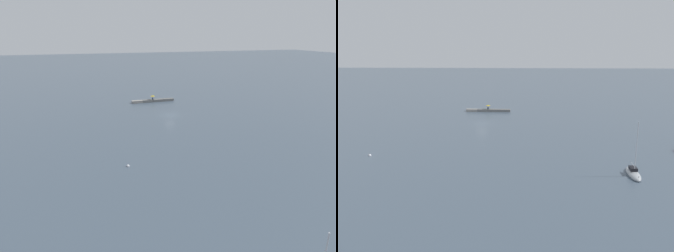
% 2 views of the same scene
% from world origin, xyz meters
% --- Properties ---
extents(ground_plane, '(500.00, 500.00, 0.00)m').
position_xyz_m(ground_plane, '(0.00, 0.00, 0.00)').
color(ground_plane, '#475666').
extents(seawall_pier, '(12.85, 1.43, 0.71)m').
position_xyz_m(seawall_pier, '(-0.00, -16.07, 0.36)').
color(seawall_pier, slate).
rests_on(seawall_pier, ground_plane).
extents(person_seated_blue_left, '(0.45, 0.64, 0.73)m').
position_xyz_m(person_seated_blue_left, '(0.06, -16.06, 0.96)').
color(person_seated_blue_left, '#1E2333').
rests_on(person_seated_blue_left, seawall_pier).
extents(umbrella_open_yellow, '(1.39, 1.39, 1.30)m').
position_xyz_m(umbrella_open_yellow, '(0.05, -16.11, 1.83)').
color(umbrella_open_yellow, black).
rests_on(umbrella_open_yellow, seawall_pier).
extents(sailboat_grey_far, '(1.86, 5.69, 8.26)m').
position_xyz_m(sailboat_grey_far, '(-25.98, 33.63, 0.28)').
color(sailboat_grey_far, '#ADB2B7').
rests_on(sailboat_grey_far, ground_plane).
extents(mooring_buoy_mid, '(0.47, 0.47, 0.47)m').
position_xyz_m(mooring_buoy_mid, '(15.90, 26.72, 0.08)').
color(mooring_buoy_mid, white).
rests_on(mooring_buoy_mid, ground_plane).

